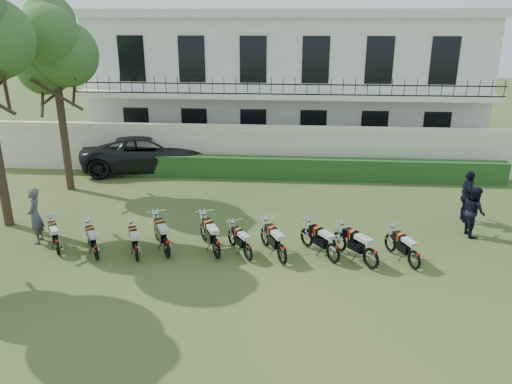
# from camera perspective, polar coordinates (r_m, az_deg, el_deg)

# --- Properties ---
(ground) EXTENTS (100.00, 100.00, 0.00)m
(ground) POSITION_cam_1_polar(r_m,az_deg,el_deg) (16.29, 1.97, -6.19)
(ground) COLOR #2F491D
(ground) RESTS_ON ground
(perimeter_wall) EXTENTS (30.00, 0.35, 2.30)m
(perimeter_wall) POSITION_cam_1_polar(r_m,az_deg,el_deg) (23.44, 2.94, 4.87)
(perimeter_wall) COLOR beige
(perimeter_wall) RESTS_ON ground
(hedge) EXTENTS (18.00, 0.60, 1.00)m
(hedge) POSITION_cam_1_polar(r_m,az_deg,el_deg) (22.84, 5.36, 2.67)
(hedge) COLOR #174219
(hedge) RESTS_ON ground
(building) EXTENTS (20.40, 9.60, 7.40)m
(building) POSITION_cam_1_polar(r_m,az_deg,el_deg) (28.84, 3.42, 12.72)
(building) COLOR white
(building) RESTS_ON ground
(tree_west_near) EXTENTS (3.40, 3.20, 7.90)m
(tree_west_near) POSITION_cam_1_polar(r_m,az_deg,el_deg) (21.92, -22.12, 15.04)
(tree_west_near) COLOR #473323
(tree_west_near) RESTS_ON ground
(motorcycle_0) EXTENTS (1.03, 1.54, 0.97)m
(motorcycle_0) POSITION_cam_1_polar(r_m,az_deg,el_deg) (16.67, -21.82, -5.35)
(motorcycle_0) COLOR black
(motorcycle_0) RESTS_ON ground
(motorcycle_1) EXTENTS (1.00, 1.54, 0.96)m
(motorcycle_1) POSITION_cam_1_polar(r_m,az_deg,el_deg) (15.94, -17.88, -6.02)
(motorcycle_1) COLOR black
(motorcycle_1) RESTS_ON ground
(motorcycle_2) EXTENTS (0.82, 1.62, 0.94)m
(motorcycle_2) POSITION_cam_1_polar(r_m,az_deg,el_deg) (15.55, -13.54, -6.28)
(motorcycle_2) COLOR black
(motorcycle_2) RESTS_ON ground
(motorcycle_3) EXTENTS (1.04, 1.84, 1.10)m
(motorcycle_3) POSITION_cam_1_polar(r_m,az_deg,el_deg) (15.54, -10.20, -5.76)
(motorcycle_3) COLOR black
(motorcycle_3) RESTS_ON ground
(motorcycle_4) EXTENTS (1.02, 1.87, 1.11)m
(motorcycle_4) POSITION_cam_1_polar(r_m,az_deg,el_deg) (15.30, -4.55, -5.90)
(motorcycle_4) COLOR black
(motorcycle_4) RESTS_ON ground
(motorcycle_5) EXTENTS (0.97, 1.52, 0.94)m
(motorcycle_5) POSITION_cam_1_polar(r_m,az_deg,el_deg) (15.15, -0.92, -6.42)
(motorcycle_5) COLOR black
(motorcycle_5) RESTS_ON ground
(motorcycle_6) EXTENTS (0.98, 1.83, 1.08)m
(motorcycle_6) POSITION_cam_1_polar(r_m,az_deg,el_deg) (14.94, 3.01, -6.56)
(motorcycle_6) COLOR black
(motorcycle_6) RESTS_ON ground
(motorcycle_7) EXTENTS (1.20, 1.62, 1.05)m
(motorcycle_7) POSITION_cam_1_polar(r_m,az_deg,el_deg) (15.18, 8.82, -6.39)
(motorcycle_7) COLOR black
(motorcycle_7) RESTS_ON ground
(motorcycle_8) EXTENTS (1.29, 1.69, 1.11)m
(motorcycle_8) POSITION_cam_1_polar(r_m,az_deg,el_deg) (15.03, 13.03, -6.86)
(motorcycle_8) COLOR black
(motorcycle_8) RESTS_ON ground
(motorcycle_9) EXTENTS (0.86, 1.71, 0.99)m
(motorcycle_9) POSITION_cam_1_polar(r_m,az_deg,el_deg) (15.36, 17.68, -6.92)
(motorcycle_9) COLOR black
(motorcycle_9) RESTS_ON ground
(suv) EXTENTS (6.68, 4.11, 1.73)m
(suv) POSITION_cam_1_polar(r_m,az_deg,el_deg) (24.65, -12.16, 4.44)
(suv) COLOR black
(suv) RESTS_ON ground
(inspector) EXTENTS (0.59, 0.76, 1.87)m
(inspector) POSITION_cam_1_polar(r_m,az_deg,el_deg) (17.71, -23.94, -2.51)
(inspector) COLOR #535357
(inspector) RESTS_ON ground
(officer_4) EXTENTS (0.72, 0.89, 1.72)m
(officer_4) POSITION_cam_1_polar(r_m,az_deg,el_deg) (18.30, 23.66, -2.03)
(officer_4) COLOR black
(officer_4) RESTS_ON ground
(officer_5) EXTENTS (0.50, 1.13, 1.90)m
(officer_5) POSITION_cam_1_polar(r_m,az_deg,el_deg) (19.41, 23.01, -0.48)
(officer_5) COLOR black
(officer_5) RESTS_ON ground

